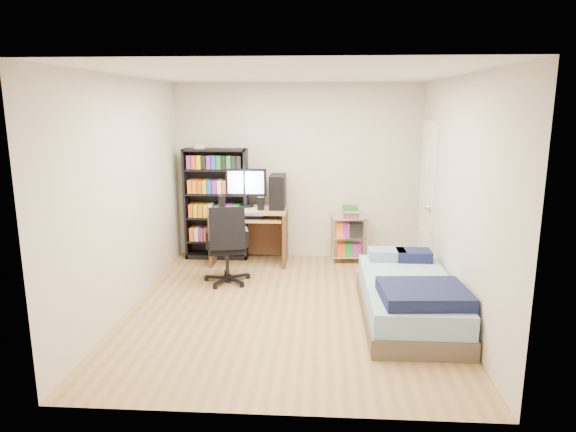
# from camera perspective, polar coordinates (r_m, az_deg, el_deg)

# --- Properties ---
(room) EXTENTS (3.58, 4.08, 2.58)m
(room) POSITION_cam_1_polar(r_m,az_deg,el_deg) (5.41, 0.11, 2.17)
(room) COLOR #A27F51
(room) RESTS_ON ground
(media_shelf) EXTENTS (0.89, 0.30, 1.65)m
(media_shelf) POSITION_cam_1_polar(r_m,az_deg,el_deg) (7.43, -7.97, 1.48)
(media_shelf) COLOR black
(media_shelf) RESTS_ON room
(computer_desk) EXTENTS (1.05, 0.61, 1.32)m
(computer_desk) POSITION_cam_1_polar(r_m,az_deg,el_deg) (7.19, -3.46, 0.37)
(computer_desk) COLOR #9E7E51
(computer_desk) RESTS_ON room
(office_chair) EXTENTS (0.72, 0.72, 1.00)m
(office_chair) POSITION_cam_1_polar(r_m,az_deg,el_deg) (6.45, -6.76, -4.71)
(office_chair) COLOR black
(office_chair) RESTS_ON room
(wire_cart) EXTENTS (0.51, 0.38, 0.80)m
(wire_cart) POSITION_cam_1_polar(r_m,az_deg,el_deg) (7.29, 6.82, -1.07)
(wire_cart) COLOR white
(wire_cart) RESTS_ON room
(bed) EXTENTS (0.94, 1.88, 0.54)m
(bed) POSITION_cam_1_polar(r_m,az_deg,el_deg) (5.54, 13.30, -8.84)
(bed) COLOR brown
(bed) RESTS_ON room
(door) EXTENTS (0.12, 0.80, 2.00)m
(door) POSITION_cam_1_polar(r_m,az_deg,el_deg) (6.91, 15.25, 1.88)
(door) COLOR silver
(door) RESTS_ON room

